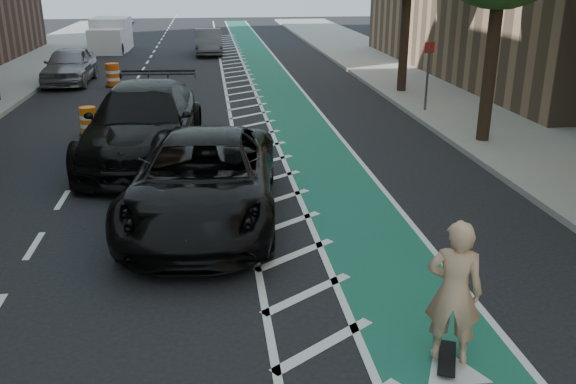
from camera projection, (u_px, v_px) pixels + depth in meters
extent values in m
plane|color=black|center=(211.00, 301.00, 9.33)|extent=(120.00, 120.00, 0.00)
cube|color=#17523B|center=(304.00, 132.00, 19.01)|extent=(2.00, 90.00, 0.01)
cube|color=silver|center=(256.00, 134.00, 18.83)|extent=(1.40, 90.00, 0.01)
cube|color=gray|center=(502.00, 124.00, 19.77)|extent=(5.00, 90.00, 0.15)
cube|color=gray|center=(429.00, 126.00, 19.47)|extent=(0.12, 90.00, 0.16)
cylinder|color=#382619|center=(489.00, 68.00, 16.99)|extent=(0.36, 0.36, 4.40)
cylinder|color=#382619|center=(402.00, 38.00, 24.44)|extent=(0.36, 0.36, 4.40)
cylinder|color=#4C4C4C|center=(427.00, 80.00, 21.02)|extent=(0.08, 0.08, 2.40)
cube|color=red|center=(430.00, 48.00, 20.64)|extent=(0.35, 0.02, 0.35)
cube|color=black|center=(447.00, 358.00, 7.80)|extent=(0.50, 0.79, 0.03)
cylinder|color=black|center=(441.00, 350.00, 8.07)|extent=(0.05, 0.07, 0.06)
cylinder|color=black|center=(453.00, 352.00, 8.03)|extent=(0.05, 0.07, 0.06)
cylinder|color=black|center=(439.00, 373.00, 7.61)|extent=(0.05, 0.07, 0.06)
cylinder|color=black|center=(452.00, 375.00, 7.57)|extent=(0.05, 0.07, 0.06)
imported|color=tan|center=(454.00, 292.00, 7.47)|extent=(0.81, 0.69, 1.89)
imported|color=black|center=(203.00, 179.00, 12.13)|extent=(3.40, 6.36, 1.70)
imported|color=black|center=(144.00, 123.00, 16.10)|extent=(3.17, 6.83, 1.93)
imported|color=gray|center=(69.00, 65.00, 27.04)|extent=(1.91, 4.68, 1.59)
imported|color=#4F5054|center=(209.00, 42.00, 36.44)|extent=(1.58, 4.46, 1.47)
cube|color=white|center=(112.00, 34.00, 38.56)|extent=(2.22, 3.19, 1.97)
cube|color=white|center=(106.00, 42.00, 36.44)|extent=(2.00, 1.61, 1.48)
cylinder|color=black|center=(90.00, 50.00, 36.11)|extent=(0.26, 0.69, 0.69)
cylinder|color=black|center=(121.00, 49.00, 36.30)|extent=(0.26, 0.69, 0.69)
cylinder|color=black|center=(101.00, 43.00, 39.42)|extent=(0.26, 0.69, 0.69)
cylinder|color=black|center=(129.00, 43.00, 39.61)|extent=(0.26, 0.69, 0.69)
cylinder|color=#DF540B|center=(126.00, 137.00, 16.55)|extent=(0.59, 0.59, 1.02)
cylinder|color=silver|center=(126.00, 143.00, 16.61)|extent=(0.60, 0.60, 0.14)
cylinder|color=silver|center=(125.00, 131.00, 16.50)|extent=(0.60, 0.60, 0.14)
cylinder|color=black|center=(127.00, 154.00, 16.72)|extent=(0.75, 0.75, 0.05)
cylinder|color=orange|center=(89.00, 121.00, 18.66)|extent=(0.49, 0.49, 0.85)
cylinder|color=silver|center=(89.00, 125.00, 18.71)|extent=(0.50, 0.50, 0.11)
cylinder|color=silver|center=(88.00, 117.00, 18.62)|extent=(0.50, 0.50, 0.11)
cylinder|color=black|center=(90.00, 134.00, 18.80)|extent=(0.62, 0.62, 0.04)
cylinder|color=#DD4E0B|center=(113.00, 75.00, 26.38)|extent=(0.57, 0.57, 1.00)
cylinder|color=silver|center=(113.00, 79.00, 26.44)|extent=(0.59, 0.59, 0.13)
cylinder|color=silver|center=(113.00, 72.00, 26.33)|extent=(0.59, 0.59, 0.13)
cylinder|color=black|center=(114.00, 86.00, 26.54)|extent=(0.73, 0.73, 0.04)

